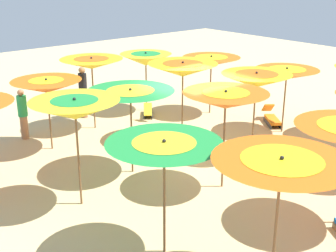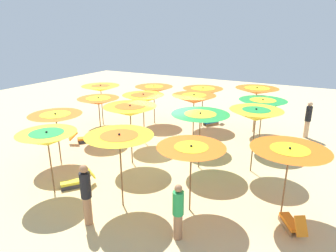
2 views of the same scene
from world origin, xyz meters
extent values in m
cube|color=#D1B57F|center=(0.00, 0.00, -0.02)|extent=(40.34, 40.34, 0.04)
cylinder|color=brown|center=(-5.22, 2.47, 1.00)|extent=(0.05, 0.05, 2.01)
cone|color=orange|center=(-5.22, 2.47, 2.01)|extent=(2.20, 2.20, 0.33)
cone|color=yellow|center=(-5.22, 2.47, 2.10)|extent=(1.08, 1.08, 0.16)
sphere|color=black|center=(-5.22, 2.47, 2.20)|extent=(0.07, 0.07, 0.07)
cylinder|color=brown|center=(-3.70, -0.04, 1.15)|extent=(0.05, 0.05, 2.30)
cone|color=yellow|center=(-3.70, -0.04, 2.30)|extent=(1.98, 1.98, 0.43)
cone|color=#1E8C38|center=(-3.70, -0.04, 2.41)|extent=(1.04, 1.04, 0.23)
sphere|color=black|center=(-3.70, -0.04, 2.54)|extent=(0.07, 0.07, 0.07)
cylinder|color=brown|center=(-3.42, -2.74, 1.03)|extent=(0.05, 0.05, 2.06)
cone|color=#1E8C38|center=(-3.42, -2.74, 2.06)|extent=(2.14, 2.14, 0.44)
cone|color=yellow|center=(-3.42, -2.74, 2.17)|extent=(1.16, 1.16, 0.24)
sphere|color=black|center=(-3.42, -2.74, 2.31)|extent=(0.07, 0.07, 0.07)
cylinder|color=brown|center=(-2.71, -4.74, 1.13)|extent=(0.05, 0.05, 2.26)
cone|color=orange|center=(-2.71, -4.74, 2.26)|extent=(2.22, 2.22, 0.32)
cone|color=yellow|center=(-2.71, -4.74, 2.33)|extent=(1.29, 1.29, 0.19)
sphere|color=black|center=(-2.71, -4.74, 2.45)|extent=(0.07, 0.07, 0.07)
cylinder|color=brown|center=(-2.67, 3.52, 0.97)|extent=(0.05, 0.05, 1.93)
cone|color=orange|center=(-2.67, 3.52, 1.93)|extent=(2.03, 2.03, 0.37)
cone|color=yellow|center=(-2.67, 3.52, 2.03)|extent=(1.00, 1.00, 0.18)
sphere|color=black|center=(-2.67, 3.52, 2.15)|extent=(0.07, 0.07, 0.07)
cylinder|color=brown|center=(-1.75, 0.63, 1.05)|extent=(0.05, 0.05, 2.11)
cone|color=#1E8C38|center=(-1.75, 0.63, 2.11)|extent=(2.26, 2.26, 0.30)
cone|color=yellow|center=(-1.75, 0.63, 2.18)|extent=(1.23, 1.23, 0.16)
sphere|color=black|center=(-1.75, 0.63, 2.29)|extent=(0.07, 0.07, 0.07)
cylinder|color=brown|center=(-0.55, -1.53, 1.12)|extent=(0.05, 0.05, 2.25)
cone|color=orange|center=(-0.55, -1.53, 2.25)|extent=(2.05, 2.05, 0.40)
cone|color=yellow|center=(-0.55, -1.53, 2.34)|extent=(1.13, 1.13, 0.22)
sphere|color=black|center=(-0.55, -1.53, 2.48)|extent=(0.07, 0.07, 0.07)
cylinder|color=brown|center=(0.13, -4.33, 1.00)|extent=(0.05, 0.05, 2.00)
cone|color=orange|center=(0.13, -4.33, 2.00)|extent=(2.24, 2.24, 0.43)
cone|color=yellow|center=(0.13, -4.33, 2.09)|extent=(1.32, 1.32, 0.25)
sphere|color=black|center=(0.13, -4.33, 2.24)|extent=(0.07, 0.07, 0.07)
cylinder|color=brown|center=(-0.68, 4.29, 1.11)|extent=(0.05, 0.05, 2.21)
cone|color=yellow|center=(-0.68, 4.29, 2.21)|extent=(2.05, 2.05, 0.33)
cone|color=orange|center=(-0.68, 4.29, 2.29)|extent=(1.14, 1.14, 0.19)
sphere|color=black|center=(-0.68, 4.29, 2.41)|extent=(0.07, 0.07, 0.07)
cylinder|color=brown|center=(0.86, 1.56, 1.13)|extent=(0.05, 0.05, 2.25)
cone|color=yellow|center=(0.86, 1.56, 2.25)|extent=(2.12, 2.12, 0.41)
cone|color=orange|center=(0.86, 1.56, 2.34)|extent=(1.23, 1.23, 0.24)
sphere|color=black|center=(0.86, 1.56, 2.49)|extent=(0.07, 0.07, 0.07)
cylinder|color=brown|center=(1.66, -0.63, 1.11)|extent=(0.05, 0.05, 2.21)
cone|color=yellow|center=(1.66, -0.63, 2.21)|extent=(1.97, 1.97, 0.39)
cone|color=orange|center=(1.66, -0.63, 2.29)|extent=(1.20, 1.20, 0.24)
sphere|color=black|center=(1.66, -0.63, 2.44)|extent=(0.07, 0.07, 0.07)
cylinder|color=brown|center=(2.86, -3.60, 1.00)|extent=(0.05, 0.05, 2.00)
cone|color=orange|center=(2.86, -3.60, 2.00)|extent=(2.19, 2.19, 0.38)
cone|color=yellow|center=(2.86, -3.60, 2.11)|extent=(1.06, 1.06, 0.18)
sphere|color=black|center=(2.86, -3.60, 2.22)|extent=(0.07, 0.07, 0.07)
cylinder|color=brown|center=(1.90, 4.76, 0.97)|extent=(0.05, 0.05, 1.95)
cone|color=yellow|center=(1.90, 4.76, 1.95)|extent=(1.92, 1.92, 0.45)
cone|color=#1E8C38|center=(1.90, 4.76, 2.05)|extent=(1.10, 1.10, 0.26)
sphere|color=black|center=(1.90, 4.76, 2.20)|extent=(0.07, 0.07, 0.07)
cylinder|color=brown|center=(3.51, 2.97, 0.97)|extent=(0.05, 0.05, 1.95)
cone|color=orange|center=(3.51, 2.97, 1.95)|extent=(2.11, 2.11, 0.32)
cone|color=yellow|center=(3.51, 2.97, 2.03)|extent=(1.19, 1.19, 0.18)
sphere|color=black|center=(3.51, 2.97, 2.14)|extent=(0.07, 0.07, 0.07)
cylinder|color=brown|center=(3.90, -0.04, 0.98)|extent=(0.05, 0.05, 1.95)
cone|color=orange|center=(3.90, -0.04, 1.95)|extent=(2.04, 2.04, 0.33)
cone|color=yellow|center=(3.90, -0.04, 2.03)|extent=(1.19, 1.19, 0.19)
sphere|color=black|center=(3.90, -0.04, 2.15)|extent=(0.07, 0.07, 0.07)
cylinder|color=brown|center=(5.43, -2.01, 1.06)|extent=(0.05, 0.05, 2.11)
cone|color=yellow|center=(5.43, -2.01, 2.11)|extent=(2.15, 2.15, 0.32)
cone|color=orange|center=(5.43, -2.01, 2.20)|extent=(1.09, 1.09, 0.16)
sphere|color=black|center=(5.43, -2.01, 2.30)|extent=(0.07, 0.07, 0.07)
cube|color=#333338|center=(1.41, 4.27, 0.07)|extent=(0.62, 0.77, 0.14)
cube|color=#333338|center=(1.63, 4.09, 0.07)|extent=(0.62, 0.77, 0.14)
cube|color=yellow|center=(1.52, 4.18, 0.19)|extent=(0.81, 0.93, 0.10)
cube|color=yellow|center=(1.15, 3.71, 0.44)|extent=(0.40, 0.40, 0.42)
cube|color=olive|center=(-0.37, -4.75, 0.07)|extent=(0.52, 0.76, 0.14)
cube|color=olive|center=(-0.12, -4.91, 0.07)|extent=(0.52, 0.76, 0.14)
cube|color=#1972B7|center=(-0.25, -4.83, 0.19)|extent=(0.74, 0.91, 0.10)
cube|color=#1972B7|center=(-0.59, -5.36, 0.43)|extent=(0.48, 0.51, 0.41)
cube|color=olive|center=(-5.40, 3.04, 0.07)|extent=(0.46, 0.71, 0.14)
cube|color=olive|center=(-5.65, 2.89, 0.07)|extent=(0.46, 0.71, 0.14)
cube|color=orange|center=(-5.52, 2.97, 0.19)|extent=(0.68, 0.85, 0.10)
cube|color=orange|center=(-5.82, 3.44, 0.47)|extent=(0.43, 0.45, 0.48)
cube|color=#333338|center=(4.34, 0.48, 0.07)|extent=(0.63, 0.81, 0.14)
cube|color=#333338|center=(4.06, 0.69, 0.07)|extent=(0.63, 0.81, 0.14)
cube|color=orange|center=(4.20, 0.58, 0.19)|extent=(0.88, 1.00, 0.10)
cube|color=orange|center=(4.62, 1.14, 0.41)|extent=(0.54, 0.56, 0.38)
cylinder|color=#A3704C|center=(-2.93, 4.86, 0.38)|extent=(0.24, 0.24, 0.76)
cylinder|color=green|center=(-2.93, 4.86, 1.09)|extent=(0.30, 0.30, 0.66)
sphere|color=#A3704C|center=(-2.93, 4.86, 1.52)|extent=(0.20, 0.20, 0.20)
cylinder|color=#D8A87F|center=(-5.29, -5.21, 0.44)|extent=(0.24, 0.24, 0.88)
cylinder|color=black|center=(-5.29, -5.21, 1.27)|extent=(0.30, 0.30, 0.77)
sphere|color=#D8A87F|center=(-5.29, -5.21, 1.77)|extent=(0.24, 0.24, 0.24)
cylinder|color=#A3704C|center=(-0.37, 5.52, 0.43)|extent=(0.24, 0.24, 0.87)
cylinder|color=black|center=(-0.37, 5.52, 1.25)|extent=(0.30, 0.30, 0.76)
sphere|color=#A3704C|center=(-0.37, 5.52, 1.75)|extent=(0.24, 0.24, 0.24)
camera|label=1|loc=(-8.26, -8.60, 5.29)|focal=49.05mm
camera|label=2|loc=(-5.84, 10.83, 5.40)|focal=31.66mm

